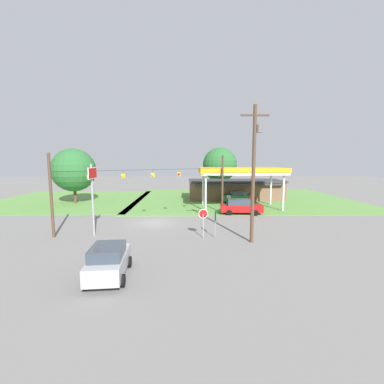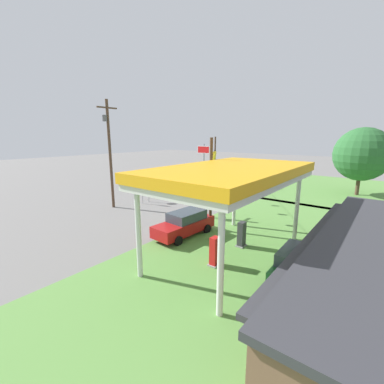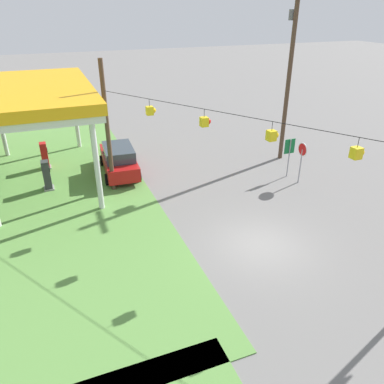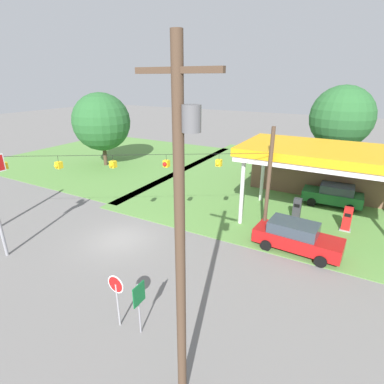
{
  "view_description": "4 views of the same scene",
  "coord_description": "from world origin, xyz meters",
  "px_view_note": "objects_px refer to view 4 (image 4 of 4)",
  "views": [
    {
      "loc": [
        3.42,
        -26.77,
        6.58
      ],
      "look_at": [
        4.09,
        0.97,
        3.16
      ],
      "focal_mm": 24.0,
      "sensor_mm": 36.0,
      "label": 1
    },
    {
      "loc": [
        24.18,
        15.8,
        7.33
      ],
      "look_at": [
        5.15,
        0.94,
        2.04
      ],
      "focal_mm": 24.0,
      "sensor_mm": 36.0,
      "label": 2
    },
    {
      "loc": [
        -11.71,
        7.87,
        9.61
      ],
      "look_at": [
        2.04,
        2.47,
        2.16
      ],
      "focal_mm": 35.0,
      "sensor_mm": 36.0,
      "label": 3
    },
    {
      "loc": [
        12.38,
        -12.66,
        9.86
      ],
      "look_at": [
        3.69,
        2.97,
        3.02
      ],
      "focal_mm": 28.0,
      "sensor_mm": 36.0,
      "label": 4
    }
  ],
  "objects_px": {
    "route_sign": "(139,299)",
    "tree_west_verge": "(101,122)",
    "fuel_pump_far": "(347,220)",
    "car_at_pumps_front": "(296,237)",
    "car_at_pumps_rear": "(333,195)",
    "utility_pole_main": "(181,235)",
    "tree_behind_station": "(342,117)",
    "gas_station_store": "(345,174)",
    "stop_sign_roadside": "(116,290)",
    "gas_station_canopy": "(331,156)",
    "fuel_pump_near": "(297,210)"
  },
  "relations": [
    {
      "from": "route_sign",
      "to": "tree_west_verge",
      "type": "height_order",
      "value": "tree_west_verge"
    },
    {
      "from": "fuel_pump_far",
      "to": "car_at_pumps_rear",
      "type": "height_order",
      "value": "car_at_pumps_rear"
    },
    {
      "from": "fuel_pump_near",
      "to": "car_at_pumps_front",
      "type": "distance_m",
      "value": 4.36
    },
    {
      "from": "stop_sign_roadside",
      "to": "fuel_pump_far",
      "type": "bearing_deg",
      "value": -119.17
    },
    {
      "from": "fuel_pump_near",
      "to": "tree_west_verge",
      "type": "relative_size",
      "value": 0.21
    },
    {
      "from": "gas_station_store",
      "to": "fuel_pump_far",
      "type": "relative_size",
      "value": 9.13
    },
    {
      "from": "car_at_pumps_front",
      "to": "tree_west_verge",
      "type": "xyz_separation_m",
      "value": [
        -23.81,
        8.57,
        4.18
      ]
    },
    {
      "from": "tree_west_verge",
      "to": "fuel_pump_far",
      "type": "bearing_deg",
      "value": -9.25
    },
    {
      "from": "utility_pole_main",
      "to": "route_sign",
      "type": "bearing_deg",
      "value": 154.17
    },
    {
      "from": "gas_station_store",
      "to": "fuel_pump_far",
      "type": "distance_m",
      "value": 8.67
    },
    {
      "from": "gas_station_store",
      "to": "fuel_pump_far",
      "type": "height_order",
      "value": "gas_station_store"
    },
    {
      "from": "gas_station_store",
      "to": "car_at_pumps_rear",
      "type": "bearing_deg",
      "value": -96.27
    },
    {
      "from": "utility_pole_main",
      "to": "tree_west_verge",
      "type": "xyz_separation_m",
      "value": [
        -22.41,
        19.51,
        -0.9
      ]
    },
    {
      "from": "stop_sign_roadside",
      "to": "car_at_pumps_rear",
      "type": "bearing_deg",
      "value": -109.68
    },
    {
      "from": "route_sign",
      "to": "fuel_pump_far",
      "type": "bearing_deg",
      "value": 64.02
    },
    {
      "from": "gas_station_canopy",
      "to": "car_at_pumps_rear",
      "type": "xyz_separation_m",
      "value": [
        0.39,
        4.3,
        -4.15
      ]
    },
    {
      "from": "car_at_pumps_front",
      "to": "utility_pole_main",
      "type": "height_order",
      "value": "utility_pole_main"
    },
    {
      "from": "fuel_pump_far",
      "to": "car_at_pumps_rear",
      "type": "relative_size",
      "value": 0.38
    },
    {
      "from": "gas_station_canopy",
      "to": "gas_station_store",
      "type": "relative_size",
      "value": 0.73
    },
    {
      "from": "route_sign",
      "to": "utility_pole_main",
      "type": "xyz_separation_m",
      "value": [
        2.83,
        -1.37,
        4.31
      ]
    },
    {
      "from": "fuel_pump_far",
      "to": "car_at_pumps_front",
      "type": "bearing_deg",
      "value": -120.44
    },
    {
      "from": "gas_station_canopy",
      "to": "tree_behind_station",
      "type": "height_order",
      "value": "tree_behind_station"
    },
    {
      "from": "utility_pole_main",
      "to": "fuel_pump_far",
      "type": "bearing_deg",
      "value": 75.56
    },
    {
      "from": "car_at_pumps_front",
      "to": "route_sign",
      "type": "height_order",
      "value": "route_sign"
    },
    {
      "from": "car_at_pumps_front",
      "to": "tree_behind_station",
      "type": "bearing_deg",
      "value": 93.31
    },
    {
      "from": "gas_station_store",
      "to": "car_at_pumps_front",
      "type": "bearing_deg",
      "value": -97.64
    },
    {
      "from": "fuel_pump_far",
      "to": "utility_pole_main",
      "type": "height_order",
      "value": "utility_pole_main"
    },
    {
      "from": "fuel_pump_far",
      "to": "tree_west_verge",
      "type": "xyz_separation_m",
      "value": [
        -26.33,
        4.29,
        4.29
      ]
    },
    {
      "from": "fuel_pump_near",
      "to": "route_sign",
      "type": "height_order",
      "value": "route_sign"
    },
    {
      "from": "stop_sign_roadside",
      "to": "tree_west_verge",
      "type": "height_order",
      "value": "tree_west_verge"
    },
    {
      "from": "tree_behind_station",
      "to": "tree_west_verge",
      "type": "distance_m",
      "value": 27.2
    },
    {
      "from": "gas_station_store",
      "to": "car_at_pumps_front",
      "type": "height_order",
      "value": "gas_station_store"
    },
    {
      "from": "gas_station_store",
      "to": "utility_pole_main",
      "type": "xyz_separation_m",
      "value": [
        -3.13,
        -23.82,
        4.38
      ]
    },
    {
      "from": "fuel_pump_near",
      "to": "route_sign",
      "type": "distance_m",
      "value": 14.3
    },
    {
      "from": "utility_pole_main",
      "to": "gas_station_canopy",
      "type": "bearing_deg",
      "value": 81.53
    },
    {
      "from": "utility_pole_main",
      "to": "tree_west_verge",
      "type": "relative_size",
      "value": 1.29
    },
    {
      "from": "car_at_pumps_rear",
      "to": "utility_pole_main",
      "type": "distance_m",
      "value": 20.34
    },
    {
      "from": "route_sign",
      "to": "utility_pole_main",
      "type": "bearing_deg",
      "value": -25.83
    },
    {
      "from": "tree_behind_station",
      "to": "tree_west_verge",
      "type": "height_order",
      "value": "tree_behind_station"
    },
    {
      "from": "gas_station_store",
      "to": "stop_sign_roadside",
      "type": "relative_size",
      "value": 6.36
    },
    {
      "from": "car_at_pumps_front",
      "to": "car_at_pumps_rear",
      "type": "relative_size",
      "value": 1.13
    },
    {
      "from": "gas_station_store",
      "to": "route_sign",
      "type": "xyz_separation_m",
      "value": [
        -5.96,
        -22.45,
        0.07
      ]
    },
    {
      "from": "stop_sign_roadside",
      "to": "route_sign",
      "type": "bearing_deg",
      "value": -173.32
    },
    {
      "from": "car_at_pumps_front",
      "to": "route_sign",
      "type": "bearing_deg",
      "value": -110.03
    },
    {
      "from": "car_at_pumps_rear",
      "to": "gas_station_canopy",
      "type": "bearing_deg",
      "value": 83.72
    },
    {
      "from": "fuel_pump_near",
      "to": "fuel_pump_far",
      "type": "height_order",
      "value": "same"
    },
    {
      "from": "fuel_pump_far",
      "to": "route_sign",
      "type": "relative_size",
      "value": 0.73
    },
    {
      "from": "route_sign",
      "to": "car_at_pumps_rear",
      "type": "bearing_deg",
      "value": 73.18
    },
    {
      "from": "gas_station_store",
      "to": "utility_pole_main",
      "type": "bearing_deg",
      "value": -97.48
    },
    {
      "from": "gas_station_store",
      "to": "route_sign",
      "type": "bearing_deg",
      "value": -104.86
    }
  ]
}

